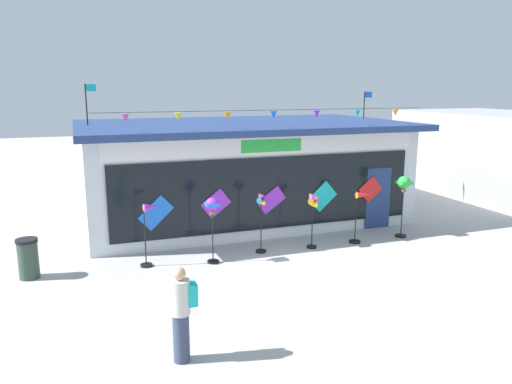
{
  "coord_description": "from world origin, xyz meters",
  "views": [
    {
      "loc": [
        -5.11,
        -10.37,
        4.57
      ],
      "look_at": [
        -0.29,
        2.88,
        1.59
      ],
      "focal_mm": 34.8,
      "sensor_mm": 36.0,
      "label": 1
    }
  ],
  "objects_px": {
    "wind_spinner_center_left": "(261,215)",
    "person_near_camera": "(182,312)",
    "wind_spinner_right": "(361,208)",
    "wind_spinner_far_right": "(404,188)",
    "wind_spinner_center_right": "(313,209)",
    "wind_spinner_left": "(212,211)",
    "wind_spinner_far_left": "(149,223)",
    "trash_bin": "(28,258)",
    "kite_shop_building": "(240,169)"
  },
  "relations": [
    {
      "from": "wind_spinner_center_left",
      "to": "person_near_camera",
      "type": "bearing_deg",
      "value": -123.87
    },
    {
      "from": "wind_spinner_right",
      "to": "wind_spinner_far_right",
      "type": "distance_m",
      "value": 1.59
    },
    {
      "from": "wind_spinner_center_right",
      "to": "person_near_camera",
      "type": "distance_m",
      "value": 6.69
    },
    {
      "from": "person_near_camera",
      "to": "wind_spinner_left",
      "type": "bearing_deg",
      "value": 158.8
    },
    {
      "from": "wind_spinner_left",
      "to": "wind_spinner_center_right",
      "type": "height_order",
      "value": "wind_spinner_left"
    },
    {
      "from": "wind_spinner_far_left",
      "to": "trash_bin",
      "type": "height_order",
      "value": "wind_spinner_far_left"
    },
    {
      "from": "wind_spinner_center_right",
      "to": "wind_spinner_left",
      "type": "bearing_deg",
      "value": -176.3
    },
    {
      "from": "kite_shop_building",
      "to": "wind_spinner_far_right",
      "type": "height_order",
      "value": "kite_shop_building"
    },
    {
      "from": "wind_spinner_center_right",
      "to": "person_near_camera",
      "type": "height_order",
      "value": "person_near_camera"
    },
    {
      "from": "wind_spinner_right",
      "to": "person_near_camera",
      "type": "xyz_separation_m",
      "value": [
        -6.35,
        -4.73,
        -0.17
      ]
    },
    {
      "from": "person_near_camera",
      "to": "trash_bin",
      "type": "xyz_separation_m",
      "value": [
        -2.75,
        4.99,
        -0.39
      ]
    },
    {
      "from": "wind_spinner_left",
      "to": "wind_spinner_center_left",
      "type": "bearing_deg",
      "value": 12.46
    },
    {
      "from": "person_near_camera",
      "to": "trash_bin",
      "type": "height_order",
      "value": "person_near_camera"
    },
    {
      "from": "wind_spinner_far_left",
      "to": "person_near_camera",
      "type": "height_order",
      "value": "person_near_camera"
    },
    {
      "from": "wind_spinner_right",
      "to": "wind_spinner_left",
      "type": "bearing_deg",
      "value": -177.17
    },
    {
      "from": "wind_spinner_right",
      "to": "wind_spinner_far_right",
      "type": "height_order",
      "value": "wind_spinner_far_right"
    },
    {
      "from": "wind_spinner_right",
      "to": "trash_bin",
      "type": "distance_m",
      "value": 9.12
    },
    {
      "from": "wind_spinner_center_right",
      "to": "wind_spinner_far_left",
      "type": "bearing_deg",
      "value": 178.35
    },
    {
      "from": "wind_spinner_far_right",
      "to": "person_near_camera",
      "type": "xyz_separation_m",
      "value": [
        -7.86,
        -4.75,
        -0.68
      ]
    },
    {
      "from": "kite_shop_building",
      "to": "wind_spinner_far_right",
      "type": "relative_size",
      "value": 5.69
    },
    {
      "from": "wind_spinner_far_left",
      "to": "person_near_camera",
      "type": "bearing_deg",
      "value": -91.91
    },
    {
      "from": "person_near_camera",
      "to": "wind_spinner_far_left",
      "type": "bearing_deg",
      "value": 178.12
    },
    {
      "from": "wind_spinner_center_left",
      "to": "wind_spinner_far_right",
      "type": "distance_m",
      "value": 4.64
    },
    {
      "from": "wind_spinner_far_left",
      "to": "wind_spinner_far_right",
      "type": "xyz_separation_m",
      "value": [
        7.7,
        -0.07,
        0.41
      ]
    },
    {
      "from": "kite_shop_building",
      "to": "trash_bin",
      "type": "distance_m",
      "value": 7.85
    },
    {
      "from": "trash_bin",
      "to": "wind_spinner_far_left",
      "type": "bearing_deg",
      "value": -3.24
    },
    {
      "from": "wind_spinner_center_left",
      "to": "wind_spinner_far_right",
      "type": "relative_size",
      "value": 0.89
    },
    {
      "from": "wind_spinner_far_right",
      "to": "trash_bin",
      "type": "bearing_deg",
      "value": 178.71
    },
    {
      "from": "kite_shop_building",
      "to": "wind_spinner_far_left",
      "type": "xyz_separation_m",
      "value": [
        -3.79,
        -4.07,
        -0.56
      ]
    },
    {
      "from": "wind_spinner_far_left",
      "to": "wind_spinner_center_left",
      "type": "bearing_deg",
      "value": 0.05
    },
    {
      "from": "kite_shop_building",
      "to": "wind_spinner_far_right",
      "type": "xyz_separation_m",
      "value": [
        3.91,
        -4.14,
        -0.15
      ]
    },
    {
      "from": "wind_spinner_center_right",
      "to": "trash_bin",
      "type": "bearing_deg",
      "value": 177.73
    },
    {
      "from": "trash_bin",
      "to": "kite_shop_building",
      "type": "bearing_deg",
      "value": 30.22
    },
    {
      "from": "kite_shop_building",
      "to": "wind_spinner_far_right",
      "type": "bearing_deg",
      "value": -46.66
    },
    {
      "from": "wind_spinner_right",
      "to": "trash_bin",
      "type": "height_order",
      "value": "wind_spinner_right"
    },
    {
      "from": "wind_spinner_far_left",
      "to": "wind_spinner_far_right",
      "type": "bearing_deg",
      "value": -0.55
    },
    {
      "from": "wind_spinner_center_left",
      "to": "wind_spinner_far_left",
      "type": "bearing_deg",
      "value": -179.95
    },
    {
      "from": "wind_spinner_far_right",
      "to": "wind_spinner_right",
      "type": "bearing_deg",
      "value": -178.99
    },
    {
      "from": "wind_spinner_far_right",
      "to": "wind_spinner_left",
      "type": "bearing_deg",
      "value": -177.62
    },
    {
      "from": "wind_spinner_center_right",
      "to": "kite_shop_building",
      "type": "bearing_deg",
      "value": 100.98
    },
    {
      "from": "kite_shop_building",
      "to": "wind_spinner_right",
      "type": "height_order",
      "value": "kite_shop_building"
    },
    {
      "from": "wind_spinner_left",
      "to": "trash_bin",
      "type": "height_order",
      "value": "wind_spinner_left"
    },
    {
      "from": "wind_spinner_center_left",
      "to": "person_near_camera",
      "type": "distance_m",
      "value": 5.82
    },
    {
      "from": "kite_shop_building",
      "to": "wind_spinner_center_left",
      "type": "height_order",
      "value": "kite_shop_building"
    },
    {
      "from": "wind_spinner_center_right",
      "to": "wind_spinner_center_left",
      "type": "bearing_deg",
      "value": 174.92
    },
    {
      "from": "wind_spinner_far_right",
      "to": "kite_shop_building",
      "type": "bearing_deg",
      "value": 133.34
    },
    {
      "from": "wind_spinner_center_right",
      "to": "wind_spinner_right",
      "type": "height_order",
      "value": "wind_spinner_center_right"
    },
    {
      "from": "wind_spinner_right",
      "to": "wind_spinner_far_left",
      "type": "bearing_deg",
      "value": 179.07
    },
    {
      "from": "wind_spinner_center_left",
      "to": "trash_bin",
      "type": "xyz_separation_m",
      "value": [
        -5.99,
        0.16,
        -0.6
      ]
    },
    {
      "from": "trash_bin",
      "to": "wind_spinner_far_right",
      "type": "bearing_deg",
      "value": -1.29
    }
  ]
}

